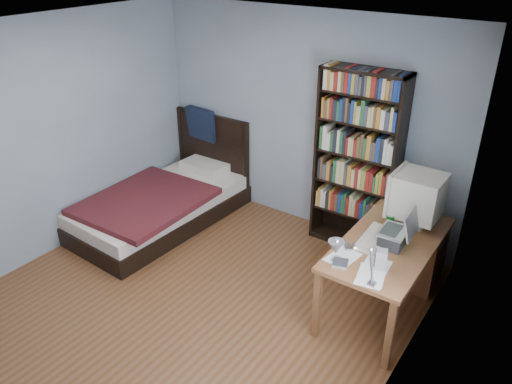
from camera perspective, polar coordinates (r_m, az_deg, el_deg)
room at (r=4.20m, az=-8.82°, el=0.05°), size 4.20×4.24×2.50m
desk at (r=5.11m, az=16.27°, el=-6.37°), size 0.75×1.50×0.73m
crt_monitor at (r=4.82m, az=17.80°, el=-0.38°), size 0.45×0.43×0.51m
laptop at (r=4.50m, az=15.60°, el=-4.84°), size 0.30×0.31×0.37m
desk_lamp at (r=3.52m, az=9.89°, el=-6.72°), size 0.23×0.50×0.59m
keyboard at (r=4.58m, az=13.31°, el=-5.19°), size 0.22×0.50×0.05m
speaker at (r=4.19m, az=14.10°, el=-7.51°), size 0.11×0.11×0.18m
soda_can at (r=4.79m, az=15.07°, el=-3.27°), size 0.07×0.07×0.13m
mouse at (r=4.81m, az=16.03°, el=-3.82°), size 0.07×0.13×0.04m
phone_silver at (r=4.43m, az=10.39°, el=-6.13°), size 0.11×0.12×0.02m
phone_grey at (r=4.27m, az=9.08°, el=-7.52°), size 0.05×0.09×0.02m
external_drive at (r=4.21m, az=9.61°, el=-8.05°), size 0.16×0.16×0.03m
bookshelf at (r=5.42m, az=11.46°, el=3.35°), size 0.90×0.30×2.00m
bed at (r=6.21m, az=-10.28°, el=-1.00°), size 1.22×2.24×1.16m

